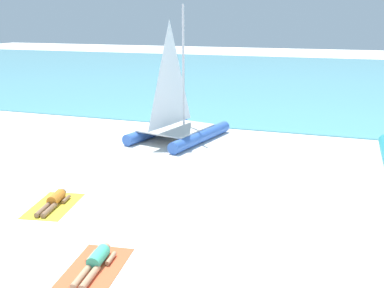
{
  "coord_description": "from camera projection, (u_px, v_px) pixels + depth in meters",
  "views": [
    {
      "loc": [
        4.42,
        -7.25,
        5.08
      ],
      "look_at": [
        0.0,
        5.82,
        1.2
      ],
      "focal_mm": 42.45,
      "sensor_mm": 36.0,
      "label": 1
    }
  ],
  "objects": [
    {
      "name": "towel_right",
      "position": [
        95.0,
        269.0,
        9.47
      ],
      "size": [
        1.33,
        2.02,
        0.01
      ],
      "primitive_type": "cube",
      "rotation": [
        0.0,
        0.0,
        0.13
      ],
      "color": "#EA5933",
      "rests_on": "ground"
    },
    {
      "name": "ground_plane",
      "position": [
        225.0,
        146.0,
        18.47
      ],
      "size": [
        120.0,
        120.0,
        0.0
      ],
      "primitive_type": "plane",
      "color": "white"
    },
    {
      "name": "towel_left",
      "position": [
        54.0,
        206.0,
        12.63
      ],
      "size": [
        1.43,
        2.07,
        0.01
      ],
      "primitive_type": "cube",
      "rotation": [
        0.0,
        0.0,
        0.18
      ],
      "color": "yellow",
      "rests_on": "ground"
    },
    {
      "name": "sailboat_blue",
      "position": [
        177.0,
        120.0,
        19.26
      ],
      "size": [
        3.61,
        4.77,
        5.58
      ],
      "rotation": [
        0.0,
        0.0,
        -0.22
      ],
      "color": "blue",
      "rests_on": "ground"
    },
    {
      "name": "sunbather_left",
      "position": [
        54.0,
        201.0,
        12.66
      ],
      "size": [
        0.68,
        1.56,
        0.3
      ],
      "rotation": [
        0.0,
        0.0,
        0.18
      ],
      "color": "orange",
      "rests_on": "towel_left"
    },
    {
      "name": "ocean_water",
      "position": [
        292.0,
        77.0,
        39.36
      ],
      "size": [
        120.0,
        40.0,
        0.05
      ],
      "primitive_type": "cube",
      "color": "#5BB2C1",
      "rests_on": "ground"
    },
    {
      "name": "sunbather_right",
      "position": [
        96.0,
        262.0,
        9.5
      ],
      "size": [
        0.6,
        1.57,
        0.3
      ],
      "rotation": [
        0.0,
        0.0,
        0.13
      ],
      "color": "#3FB28C",
      "rests_on": "towel_right"
    }
  ]
}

